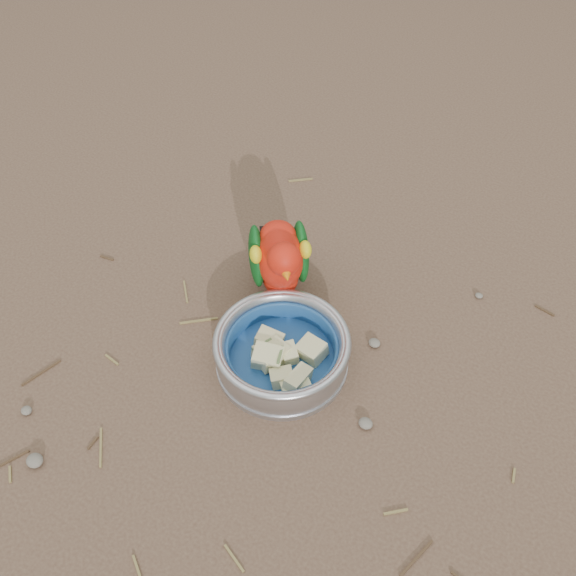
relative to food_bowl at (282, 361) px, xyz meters
The scene contains 6 objects.
ground 0.05m from the food_bowl, 96.70° to the right, with size 60.00×60.00×0.00m, color brown.
food_bowl is the anchor object (origin of this frame).
bowl_wall 0.03m from the food_bowl, ahead, with size 0.20×0.20×0.04m, color #B2B2BA, non-canonical shape.
fruit_wedges 0.02m from the food_bowl, behind, with size 0.12×0.12×0.03m, color beige, non-canonical shape.
lory_parrot 0.15m from the food_bowl, 124.18° to the left, with size 0.09×0.20×0.16m, color red, non-canonical shape.
ground_debris 0.03m from the food_bowl, 130.89° to the left, with size 0.90×0.80×0.01m, color olive, non-canonical shape.
Camera 1 is at (0.32, -0.42, 0.80)m, focal length 40.00 mm.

